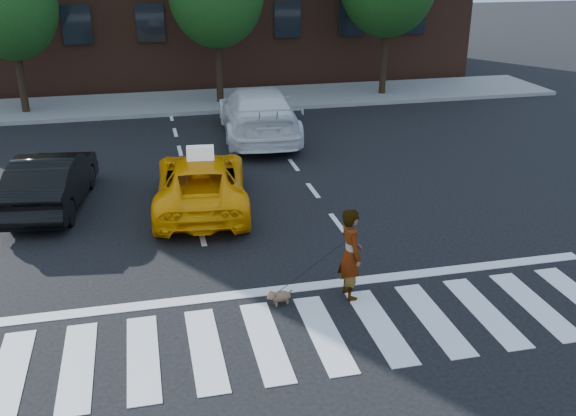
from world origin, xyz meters
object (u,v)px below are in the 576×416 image
Objects in this scene: black_sedan at (52,180)px; white_suv at (258,113)px; taxi at (201,182)px; woman at (351,254)px; dog at (279,296)px.

white_suv reaches higher than black_sedan.
woman is (2.20, -5.03, 0.22)m from taxi.
taxi is 0.80× the size of white_suv.
taxi is 5.13m from dog.
woman is at bearing 142.08° from black_sedan.
black_sedan is 8.28m from woman.
dog is at bearing 85.10° from white_suv.
taxi is 1.12× the size of black_sedan.
woman is 1.52m from dog.
taxi is 6.33m from white_suv.
white_suv is at bearing 72.27° from dog.
woman is (5.80, -5.90, 0.18)m from black_sedan.
dog is at bearing 86.84° from woman.
black_sedan is 0.72× the size of white_suv.
taxi is 2.69× the size of woman.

